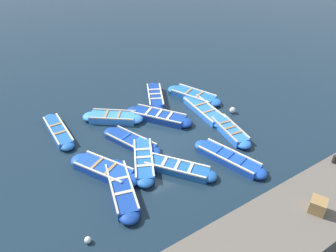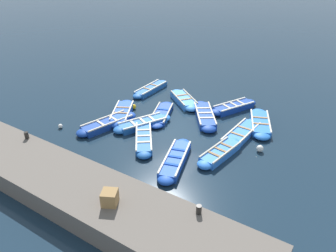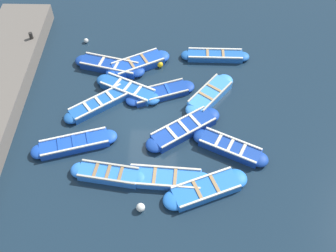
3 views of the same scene
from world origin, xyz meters
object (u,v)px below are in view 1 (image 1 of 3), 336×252
boat_end_of_row (229,158)px  boat_far_corner (159,117)px  boat_centre (113,118)px  bollard_mid_north (335,159)px  boat_stern_in (131,142)px  boat_outer_right (122,189)px  boat_inner_gap (144,160)px  buoy_orange_near (88,240)px  buoy_white_drifting (233,110)px  boat_near_quay (194,96)px  boat_broadside (104,170)px  boat_bow_out (155,97)px  boat_tucked (58,131)px  wooden_crate (318,206)px  boat_outer_left (204,110)px  boat_alongside (230,130)px  boat_mid_row (177,168)px  buoy_yellow_far (93,157)px

boat_end_of_row → boat_far_corner: bearing=-169.2°
boat_centre → bollard_mid_north: bollard_mid_north is taller
boat_stern_in → boat_end_of_row: bearing=41.2°
boat_outer_right → boat_inner_gap: boat_outer_right is taller
buoy_orange_near → buoy_white_drifting: 11.13m
boat_near_quay → boat_broadside: size_ratio=1.05×
boat_outer_right → boat_bow_out: boat_bow_out is taller
boat_tucked → buoy_white_drifting: (3.48, 9.26, 0.01)m
wooden_crate → buoy_orange_near: wooden_crate is taller
boat_stern_in → boat_outer_left: (-0.35, 5.01, 0.01)m
boat_broadside → boat_centre: same height
boat_alongside → boat_centre: 6.55m
boat_near_quay → boat_end_of_row: boat_end_of_row is taller
boat_bow_out → boat_mid_row: bearing=-22.3°
boat_end_of_row → boat_bow_out: bearing=179.4°
boat_centre → wooden_crate: size_ratio=5.92×
boat_outer_left → boat_mid_row: bearing=-51.5°
boat_end_of_row → buoy_yellow_far: size_ratio=12.40×
boat_inner_gap → boat_centre: boat_centre is taller
boat_outer_left → boat_broadside: bearing=-77.1°
bollard_mid_north → boat_centre: bearing=-147.2°
boat_stern_in → boat_outer_left: boat_outer_left is taller
boat_end_of_row → boat_broadside: bearing=-115.0°
boat_end_of_row → boat_tucked: (-6.67, -6.17, -0.01)m
boat_alongside → boat_stern_in: (-2.04, -4.87, -0.04)m
boat_near_quay → boat_centre: size_ratio=1.16×
buoy_yellow_far → boat_broadside: bearing=1.9°
boat_end_of_row → boat_tucked: boat_end_of_row is taller
boat_near_quay → wooden_crate: wooden_crate is taller
boat_outer_left → boat_near_quay: boat_near_quay is taller
buoy_orange_near → buoy_yellow_far: buoy_yellow_far is taller
buoy_orange_near → boat_tucked: bearing=170.6°
boat_stern_in → boat_centre: (-2.48, 0.13, 0.05)m
boat_outer_right → boat_centre: size_ratio=1.21×
boat_outer_left → boat_end_of_row: bearing=-22.6°
boat_stern_in → boat_inner_gap: bearing=-6.8°
boat_stern_in → boat_centre: 2.48m
buoy_white_drifting → boat_near_quay: bearing=-161.3°
boat_alongside → wooden_crate: bearing=-13.6°
boat_mid_row → boat_end_of_row: bearing=72.1°
boat_outer_left → boat_centre: boat_centre is taller
wooden_crate → boat_inner_gap: bearing=-152.2°
boat_mid_row → boat_alongside: bearing=103.0°
wooden_crate → buoy_orange_near: 8.48m
boat_mid_row → boat_broadside: bearing=-120.5°
boat_inner_gap → boat_mid_row: bearing=38.3°
boat_centre → boat_outer_right: bearing=-21.2°
boat_outer_left → boat_broadside: boat_broadside is taller
boat_far_corner → boat_centre: size_ratio=1.15×
boat_outer_right → boat_centre: bearing=158.8°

